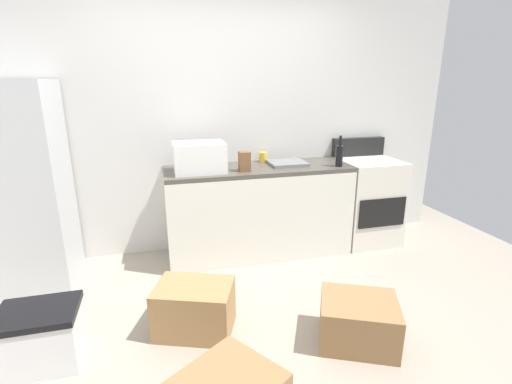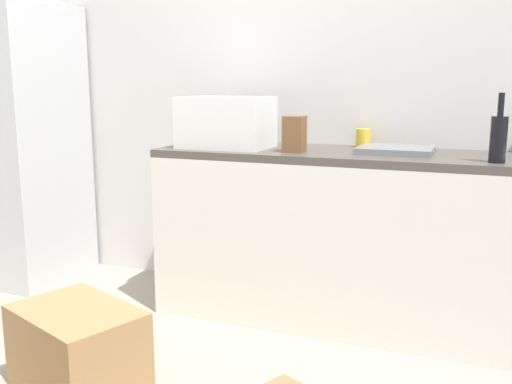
{
  "view_description": "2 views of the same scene",
  "coord_description": "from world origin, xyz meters",
  "px_view_note": "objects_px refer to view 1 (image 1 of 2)",
  "views": [
    {
      "loc": [
        -0.63,
        -2.19,
        1.7
      ],
      "look_at": [
        0.19,
        0.89,
        0.74
      ],
      "focal_mm": 26.05,
      "sensor_mm": 36.0,
      "label": 1
    },
    {
      "loc": [
        0.99,
        -1.64,
        1.24
      ],
      "look_at": [
        -0.04,
        0.98,
        0.7
      ],
      "focal_mm": 39.97,
      "sensor_mm": 36.0,
      "label": 2
    }
  ],
  "objects_px": {
    "coffee_mug": "(263,157)",
    "wine_bottle": "(339,155)",
    "refrigerator": "(20,187)",
    "stove_oven": "(366,199)",
    "cardboard_box_large": "(358,321)",
    "knife_block": "(244,161)",
    "microwave": "(199,157)",
    "cardboard_box_small": "(195,308)",
    "storage_bin": "(41,337)"
  },
  "relations": [
    {
      "from": "refrigerator",
      "to": "cardboard_box_small",
      "type": "height_order",
      "value": "refrigerator"
    },
    {
      "from": "wine_bottle",
      "to": "stove_oven",
      "type": "bearing_deg",
      "value": 22.01
    },
    {
      "from": "refrigerator",
      "to": "storage_bin",
      "type": "distance_m",
      "value": 1.37
    },
    {
      "from": "refrigerator",
      "to": "wine_bottle",
      "type": "xyz_separation_m",
      "value": [
        2.82,
        -0.13,
        0.15
      ]
    },
    {
      "from": "cardboard_box_small",
      "to": "knife_block",
      "type": "bearing_deg",
      "value": 58.65
    },
    {
      "from": "knife_block",
      "to": "stove_oven",
      "type": "bearing_deg",
      "value": 5.63
    },
    {
      "from": "stove_oven",
      "to": "knife_block",
      "type": "relative_size",
      "value": 6.11
    },
    {
      "from": "coffee_mug",
      "to": "cardboard_box_large",
      "type": "bearing_deg",
      "value": -84.2
    },
    {
      "from": "stove_oven",
      "to": "storage_bin",
      "type": "relative_size",
      "value": 2.39
    },
    {
      "from": "stove_oven",
      "to": "storage_bin",
      "type": "xyz_separation_m",
      "value": [
        -2.93,
        -1.2,
        -0.27
      ]
    },
    {
      "from": "knife_block",
      "to": "coffee_mug",
      "type": "bearing_deg",
      "value": 51.37
    },
    {
      "from": "wine_bottle",
      "to": "knife_block",
      "type": "height_order",
      "value": "wine_bottle"
    },
    {
      "from": "refrigerator",
      "to": "microwave",
      "type": "bearing_deg",
      "value": -0.37
    },
    {
      "from": "stove_oven",
      "to": "wine_bottle",
      "type": "distance_m",
      "value": 0.73
    },
    {
      "from": "cardboard_box_small",
      "to": "storage_bin",
      "type": "distance_m",
      "value": 0.95
    },
    {
      "from": "refrigerator",
      "to": "storage_bin",
      "type": "xyz_separation_m",
      "value": [
        0.34,
        -1.14,
        -0.67
      ]
    },
    {
      "from": "wine_bottle",
      "to": "cardboard_box_large",
      "type": "bearing_deg",
      "value": -109.95
    },
    {
      "from": "storage_bin",
      "to": "microwave",
      "type": "bearing_deg",
      "value": 44.96
    },
    {
      "from": "coffee_mug",
      "to": "storage_bin",
      "type": "bearing_deg",
      "value": -142.22
    },
    {
      "from": "microwave",
      "to": "coffee_mug",
      "type": "bearing_deg",
      "value": 21.98
    },
    {
      "from": "microwave",
      "to": "cardboard_box_small",
      "type": "distance_m",
      "value": 1.37
    },
    {
      "from": "cardboard_box_large",
      "to": "cardboard_box_small",
      "type": "xyz_separation_m",
      "value": [
        -1.05,
        0.4,
        0.02
      ]
    },
    {
      "from": "cardboard_box_large",
      "to": "coffee_mug",
      "type": "bearing_deg",
      "value": 95.8
    },
    {
      "from": "refrigerator",
      "to": "storage_bin",
      "type": "relative_size",
      "value": 3.73
    },
    {
      "from": "stove_oven",
      "to": "microwave",
      "type": "height_order",
      "value": "microwave"
    },
    {
      "from": "wine_bottle",
      "to": "coffee_mug",
      "type": "relative_size",
      "value": 3.0
    },
    {
      "from": "microwave",
      "to": "wine_bottle",
      "type": "height_order",
      "value": "wine_bottle"
    },
    {
      "from": "wine_bottle",
      "to": "coffee_mug",
      "type": "xyz_separation_m",
      "value": [
        -0.66,
        0.39,
        -0.06
      ]
    },
    {
      "from": "wine_bottle",
      "to": "cardboard_box_large",
      "type": "xyz_separation_m",
      "value": [
        -0.48,
        -1.33,
        -0.86
      ]
    },
    {
      "from": "refrigerator",
      "to": "stove_oven",
      "type": "height_order",
      "value": "refrigerator"
    },
    {
      "from": "knife_block",
      "to": "cardboard_box_small",
      "type": "distance_m",
      "value": 1.41
    },
    {
      "from": "microwave",
      "to": "cardboard_box_large",
      "type": "distance_m",
      "value": 1.9
    },
    {
      "from": "refrigerator",
      "to": "knife_block",
      "type": "height_order",
      "value": "refrigerator"
    },
    {
      "from": "refrigerator",
      "to": "stove_oven",
      "type": "distance_m",
      "value": 3.29
    },
    {
      "from": "coffee_mug",
      "to": "cardboard_box_small",
      "type": "xyz_separation_m",
      "value": [
        -0.87,
        -1.33,
        -0.77
      ]
    },
    {
      "from": "refrigerator",
      "to": "cardboard_box_small",
      "type": "relative_size",
      "value": 3.28
    },
    {
      "from": "coffee_mug",
      "to": "storage_bin",
      "type": "xyz_separation_m",
      "value": [
        -1.82,
        -1.41,
        -0.76
      ]
    },
    {
      "from": "knife_block",
      "to": "cardboard_box_large",
      "type": "bearing_deg",
      "value": -71.78
    },
    {
      "from": "coffee_mug",
      "to": "wine_bottle",
      "type": "bearing_deg",
      "value": -30.92
    },
    {
      "from": "microwave",
      "to": "coffee_mug",
      "type": "relative_size",
      "value": 4.6
    },
    {
      "from": "storage_bin",
      "to": "refrigerator",
      "type": "bearing_deg",
      "value": 106.7
    },
    {
      "from": "microwave",
      "to": "knife_block",
      "type": "xyz_separation_m",
      "value": [
        0.4,
        -0.07,
        -0.05
      ]
    },
    {
      "from": "microwave",
      "to": "knife_block",
      "type": "bearing_deg",
      "value": -10.13
    },
    {
      "from": "coffee_mug",
      "to": "knife_block",
      "type": "relative_size",
      "value": 0.56
    },
    {
      "from": "refrigerator",
      "to": "storage_bin",
      "type": "height_order",
      "value": "refrigerator"
    },
    {
      "from": "cardboard_box_small",
      "to": "storage_bin",
      "type": "height_order",
      "value": "storage_bin"
    },
    {
      "from": "wine_bottle",
      "to": "coffee_mug",
      "type": "bearing_deg",
      "value": 149.08
    },
    {
      "from": "storage_bin",
      "to": "cardboard_box_large",
      "type": "bearing_deg",
      "value": -8.98
    },
    {
      "from": "cardboard_box_large",
      "to": "cardboard_box_small",
      "type": "relative_size",
      "value": 0.96
    },
    {
      "from": "coffee_mug",
      "to": "knife_block",
      "type": "height_order",
      "value": "knife_block"
    }
  ]
}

